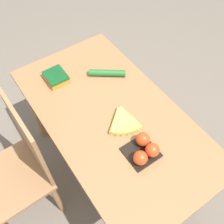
{
  "coord_description": "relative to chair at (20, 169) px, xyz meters",
  "views": [
    {
      "loc": [
        -0.73,
        0.5,
        1.98
      ],
      "look_at": [
        0.0,
        0.0,
        0.77
      ],
      "focal_mm": 42.0,
      "sensor_mm": 36.0,
      "label": 1
    }
  ],
  "objects": [
    {
      "name": "tomato_pack",
      "position": [
        -0.42,
        -0.58,
        0.27
      ],
      "size": [
        0.16,
        0.16,
        0.09
      ],
      "color": "black",
      "rests_on": "dining_table"
    },
    {
      "name": "chair",
      "position": [
        0.0,
        0.0,
        0.0
      ],
      "size": [
        0.43,
        0.41,
        0.99
      ],
      "rotation": [
        0.0,
        0.0,
        3.17
      ],
      "color": "#8E6642",
      "rests_on": "ground_plane"
    },
    {
      "name": "dining_table",
      "position": [
        -0.12,
        -0.59,
        0.12
      ],
      "size": [
        1.33,
        0.72,
        0.74
      ],
      "color": "olive",
      "rests_on": "ground_plane"
    },
    {
      "name": "banana_bunch",
      "position": [
        -0.19,
        -0.61,
        0.25
      ],
      "size": [
        0.19,
        0.18,
        0.03
      ],
      "color": "brown",
      "rests_on": "dining_table"
    },
    {
      "name": "ground_plane",
      "position": [
        -0.12,
        -0.59,
        -0.51
      ],
      "size": [
        12.0,
        12.0,
        0.0
      ],
      "primitive_type": "plane",
      "color": "#665B51"
    },
    {
      "name": "carrot_bag",
      "position": [
        0.31,
        -0.45,
        0.26
      ],
      "size": [
        0.14,
        0.13,
        0.05
      ],
      "color": "orange",
      "rests_on": "dining_table"
    },
    {
      "name": "cucumber_near",
      "position": [
        0.16,
        -0.74,
        0.25
      ],
      "size": [
        0.17,
        0.21,
        0.04
      ],
      "color": "#236028",
      "rests_on": "dining_table"
    }
  ]
}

